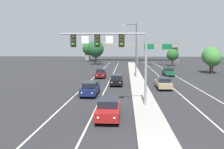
% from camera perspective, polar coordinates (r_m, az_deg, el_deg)
% --- Properties ---
extents(median_island, '(2.40, 110.00, 0.15)m').
position_cam_1_polar(median_island, '(29.66, 7.27, -4.02)').
color(median_island, '#9E9B93').
rests_on(median_island, ground).
extents(lane_stripe_oncoming_center, '(0.14, 100.00, 0.01)m').
position_cam_1_polar(lane_stripe_oncoming_center, '(36.61, -0.80, -1.99)').
color(lane_stripe_oncoming_center, silver).
rests_on(lane_stripe_oncoming_center, ground).
extents(lane_stripe_receding_center, '(0.14, 100.00, 0.01)m').
position_cam_1_polar(lane_stripe_receding_center, '(37.10, 13.84, -2.08)').
color(lane_stripe_receding_center, silver).
rests_on(lane_stripe_receding_center, ground).
extents(edge_stripe_left, '(0.14, 100.00, 0.01)m').
position_cam_1_polar(edge_stripe_left, '(37.01, -5.90, -1.93)').
color(edge_stripe_left, silver).
rests_on(edge_stripe_left, ground).
extents(edge_stripe_right, '(0.14, 100.00, 0.01)m').
position_cam_1_polar(edge_stripe_right, '(37.83, 18.77, -2.08)').
color(edge_stripe_right, silver).
rests_on(edge_stripe_right, ground).
extents(overhead_signal_mast, '(8.22, 0.44, 7.20)m').
position_cam_1_polar(overhead_signal_mast, '(21.38, 0.85, 6.52)').
color(overhead_signal_mast, gray).
rests_on(overhead_signal_mast, median_island).
extents(street_lamp_median, '(2.58, 0.28, 10.00)m').
position_cam_1_polar(street_lamp_median, '(42.66, 5.85, 7.04)').
color(street_lamp_median, '#4C4C51').
rests_on(street_lamp_median, median_island).
extents(car_oncoming_red, '(1.85, 4.48, 1.58)m').
position_cam_1_polar(car_oncoming_red, '(18.19, -0.93, -8.55)').
color(car_oncoming_red, maroon).
rests_on(car_oncoming_red, ground).
extents(car_oncoming_navy, '(1.87, 4.49, 1.58)m').
position_cam_1_polar(car_oncoming_navy, '(26.81, -5.55, -3.55)').
color(car_oncoming_navy, '#141E4C').
rests_on(car_oncoming_navy, ground).
extents(car_oncoming_black, '(1.84, 4.48, 1.58)m').
position_cam_1_polar(car_oncoming_black, '(33.83, 1.19, -1.33)').
color(car_oncoming_black, black).
rests_on(car_oncoming_black, ground).
extents(car_oncoming_darkred, '(1.90, 4.50, 1.58)m').
position_cam_1_polar(car_oncoming_darkred, '(42.14, -2.87, 0.29)').
color(car_oncoming_darkred, '#5B0F14').
rests_on(car_oncoming_darkred, ground).
extents(car_receding_tan, '(1.82, 4.47, 1.58)m').
position_cam_1_polar(car_receding_tan, '(31.59, 12.90, -2.10)').
color(car_receding_tan, tan).
rests_on(car_receding_tan, ground).
extents(car_receding_green, '(1.87, 4.49, 1.58)m').
position_cam_1_polar(car_receding_green, '(46.51, 14.13, 0.71)').
color(car_receding_green, '#195633').
rests_on(car_receding_green, ground).
extents(highway_sign_gantry, '(13.28, 0.42, 7.50)m').
position_cam_1_polar(highway_sign_gantry, '(73.38, 11.62, 7.15)').
color(highway_sign_gantry, gray).
rests_on(highway_sign_gantry, ground).
extents(overpass_bridge, '(42.40, 6.40, 7.65)m').
position_cam_1_polar(overpass_bridge, '(99.26, 4.74, 6.95)').
color(overpass_bridge, gray).
rests_on(overpass_bridge, ground).
extents(tree_far_left_b, '(5.46, 5.46, 7.90)m').
position_cam_1_polar(tree_far_left_b, '(74.24, -4.21, 6.49)').
color(tree_far_left_b, '#4C3823').
rests_on(tree_far_left_b, ground).
extents(tree_far_right_a, '(3.51, 3.51, 5.09)m').
position_cam_1_polar(tree_far_right_a, '(52.95, 24.27, 3.75)').
color(tree_far_right_a, '#4C3823').
rests_on(tree_far_right_a, ground).
extents(tree_far_right_b, '(3.61, 3.61, 5.23)m').
position_cam_1_polar(tree_far_right_b, '(70.80, 15.18, 4.84)').
color(tree_far_right_b, '#4C3823').
rests_on(tree_far_right_b, ground).
extents(tree_far_left_a, '(4.12, 4.12, 5.95)m').
position_cam_1_polar(tree_far_left_a, '(87.98, -4.02, 5.73)').
color(tree_far_left_a, '#4C3823').
rests_on(tree_far_left_a, ground).
extents(tree_far_right_c, '(4.00, 4.00, 5.79)m').
position_cam_1_polar(tree_far_right_c, '(55.02, 23.87, 4.35)').
color(tree_far_right_c, '#4C3823').
rests_on(tree_far_right_c, ground).
extents(tree_far_left_c, '(5.50, 5.50, 7.95)m').
position_cam_1_polar(tree_far_left_c, '(92.86, -5.80, 6.58)').
color(tree_far_left_c, '#4C3823').
rests_on(tree_far_left_c, ground).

